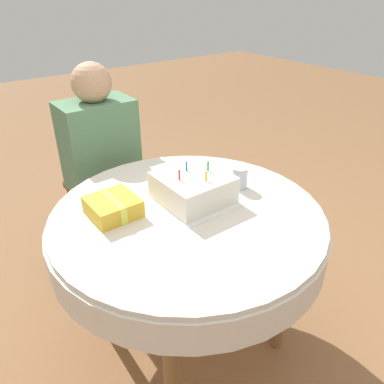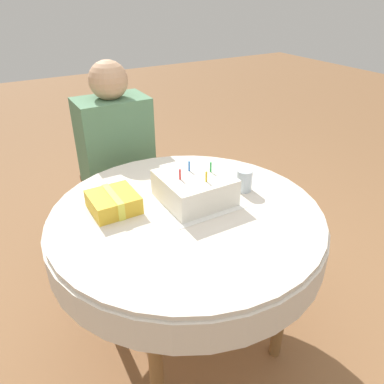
% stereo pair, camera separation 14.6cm
% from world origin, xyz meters
% --- Properties ---
extents(ground_plane, '(12.00, 12.00, 0.00)m').
position_xyz_m(ground_plane, '(0.00, 0.00, 0.00)').
color(ground_plane, '#8C603D').
extents(dining_table, '(1.08, 1.08, 0.71)m').
position_xyz_m(dining_table, '(0.00, 0.00, 0.62)').
color(dining_table, silver).
rests_on(dining_table, ground_plane).
extents(chair, '(0.37, 0.37, 0.91)m').
position_xyz_m(chair, '(0.01, 0.87, 0.50)').
color(chair, brown).
rests_on(chair, ground_plane).
extents(person, '(0.38, 0.34, 1.15)m').
position_xyz_m(person, '(0.01, 0.79, 0.70)').
color(person, tan).
rests_on(person, ground_plane).
extents(napkin, '(0.31, 0.31, 0.00)m').
position_xyz_m(napkin, '(0.07, 0.06, 0.71)').
color(napkin, white).
rests_on(napkin, dining_table).
extents(birthday_cake, '(0.26, 0.26, 0.15)m').
position_xyz_m(birthday_cake, '(0.07, 0.06, 0.76)').
color(birthday_cake, white).
rests_on(birthday_cake, dining_table).
extents(drinking_glass, '(0.07, 0.07, 0.09)m').
position_xyz_m(drinking_glass, '(0.29, 0.02, 0.75)').
color(drinking_glass, silver).
rests_on(drinking_glass, dining_table).
extents(gift_box, '(0.18, 0.18, 0.07)m').
position_xyz_m(gift_box, '(-0.24, 0.15, 0.74)').
color(gift_box, gold).
rests_on(gift_box, dining_table).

